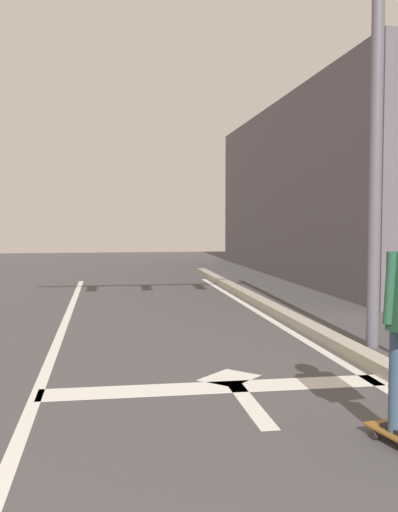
# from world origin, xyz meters

# --- Properties ---
(lane_line_center) EXTENTS (0.12, 20.00, 0.01)m
(lane_line_center) POSITION_xyz_m (-0.16, 6.00, 0.00)
(lane_line_center) COLOR silver
(lane_line_center) RESTS_ON ground
(lane_line_curbside) EXTENTS (0.12, 20.00, 0.01)m
(lane_line_curbside) POSITION_xyz_m (3.16, 6.00, 0.00)
(lane_line_curbside) COLOR silver
(lane_line_curbside) RESTS_ON ground
(stop_bar) EXTENTS (3.46, 0.40, 0.01)m
(stop_bar) POSITION_xyz_m (1.58, 5.64, 0.00)
(stop_bar) COLOR silver
(stop_bar) RESTS_ON ground
(lane_arrow_stem) EXTENTS (0.16, 1.40, 0.01)m
(lane_arrow_stem) POSITION_xyz_m (1.75, 5.12, 0.00)
(lane_arrow_stem) COLOR silver
(lane_arrow_stem) RESTS_ON ground
(lane_arrow_head) EXTENTS (0.71, 0.71, 0.01)m
(lane_arrow_head) POSITION_xyz_m (1.75, 5.97, 0.00)
(lane_arrow_head) COLOR silver
(lane_arrow_head) RESTS_ON ground
(curb_strip) EXTENTS (0.24, 24.00, 0.14)m
(curb_strip) POSITION_xyz_m (3.41, 6.00, 0.07)
(curb_strip) COLOR #A59F8C
(curb_strip) RESTS_ON ground
(traffic_signal_mast) EXTENTS (5.25, 0.34, 5.58)m
(traffic_signal_mast) POSITION_xyz_m (2.36, 7.14, 4.07)
(traffic_signal_mast) COLOR #595761
(traffic_signal_mast) RESTS_ON ground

